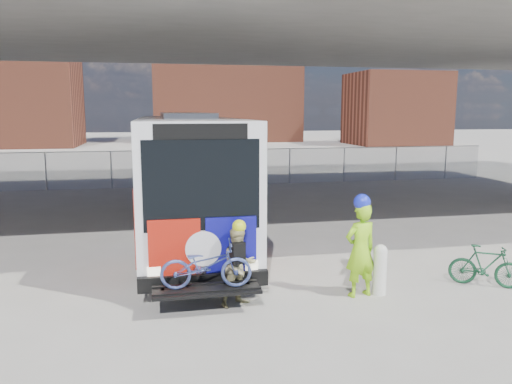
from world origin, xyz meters
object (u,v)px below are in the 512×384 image
object	(u,v)px
bus	(184,165)
bollard	(380,268)
cyclist_tan	(239,265)
cyclist_hivis	(360,247)
bike_parked	(486,266)

from	to	relation	value
bus	bollard	bearing A→B (deg)	-60.42
cyclist_tan	bollard	bearing A→B (deg)	-25.17
bus	cyclist_tan	size ratio (longest dim) A/B	7.58
bus	cyclist_hivis	xyz separation A→B (m)	(3.15, -6.33, -1.09)
bollard	cyclist_hivis	xyz separation A→B (m)	(-0.44, -0.00, 0.45)
bus	bollard	size ratio (longest dim) A/B	12.19
cyclist_hivis	bollard	bearing A→B (deg)	167.25
cyclist_tan	bike_parked	distance (m)	5.39
bollard	cyclist_hivis	bearing A→B (deg)	-180.00
bus	cyclist_hivis	size ratio (longest dim) A/B	6.09
cyclist_hivis	cyclist_tan	distance (m)	2.49
cyclist_tan	cyclist_hivis	bearing A→B (deg)	-25.15
cyclist_tan	bike_parked	world-z (taller)	cyclist_tan
bike_parked	bollard	bearing A→B (deg)	121.92
cyclist_tan	bike_parked	xyz separation A→B (m)	(5.38, 0.00, -0.35)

